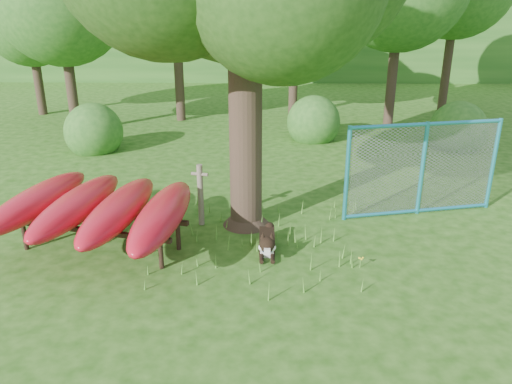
{
  "coord_description": "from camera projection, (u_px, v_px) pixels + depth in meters",
  "views": [
    {
      "loc": [
        0.37,
        -7.65,
        4.34
      ],
      "look_at": [
        0.2,
        1.2,
        1.0
      ],
      "focal_mm": 35.0,
      "sensor_mm": 36.0,
      "label": 1
    }
  ],
  "objects": [
    {
      "name": "fence_section",
      "position": [
        422.0,
        169.0,
        10.69
      ],
      "size": [
        3.45,
        0.87,
        3.42
      ],
      "rotation": [
        0.0,
        0.0,
        0.22
      ],
      "color": "teal",
      "rests_on": "ground"
    },
    {
      "name": "wooden_post",
      "position": [
        200.0,
        193.0,
        10.25
      ],
      "size": [
        0.36,
        0.15,
        1.31
      ],
      "rotation": [
        0.0,
        0.0,
        -0.23
      ],
      "color": "#675D4D",
      "rests_on": "ground"
    },
    {
      "name": "bg_tree_c",
      "position": [
        295.0,
        11.0,
        19.37
      ],
      "size": [
        4.0,
        4.0,
        6.12
      ],
      "color": "#32241B",
      "rests_on": "ground"
    },
    {
      "name": "wooded_hillside",
      "position": [
        261.0,
        25.0,
        33.83
      ],
      "size": [
        80.0,
        12.0,
        6.0
      ],
      "primitive_type": "cube",
      "color": "#28601F",
      "rests_on": "ground"
    },
    {
      "name": "shrub_mid",
      "position": [
        313.0,
        139.0,
        17.07
      ],
      "size": [
        1.8,
        1.8,
        1.8
      ],
      "primitive_type": "sphere",
      "color": "#28601F",
      "rests_on": "ground"
    },
    {
      "name": "ground",
      "position": [
        243.0,
        270.0,
        8.69
      ],
      "size": [
        80.0,
        80.0,
        0.0
      ],
      "primitive_type": "plane",
      "color": "#1E4C0F",
      "rests_on": "ground"
    },
    {
      "name": "bg_tree_a",
      "position": [
        60.0,
        0.0,
        16.58
      ],
      "size": [
        4.4,
        4.4,
        6.7
      ],
      "color": "#32241B",
      "rests_on": "ground"
    },
    {
      "name": "shrub_right",
      "position": [
        455.0,
        148.0,
        16.06
      ],
      "size": [
        1.8,
        1.8,
        1.8
      ],
      "primitive_type": "sphere",
      "color": "#28601F",
      "rests_on": "ground"
    },
    {
      "name": "bg_tree_f",
      "position": [
        29.0,
        21.0,
        19.69
      ],
      "size": [
        3.6,
        3.6,
        5.55
      ],
      "color": "#32241B",
      "rests_on": "ground"
    },
    {
      "name": "kayak_rack",
      "position": [
        98.0,
        208.0,
        9.12
      ],
      "size": [
        3.62,
        3.89,
        1.11
      ],
      "rotation": [
        0.0,
        0.0,
        -0.25
      ],
      "color": "black",
      "rests_on": "ground"
    },
    {
      "name": "wildflower_clump",
      "position": [
        361.0,
        259.0,
        8.69
      ],
      "size": [
        0.1,
        0.1,
        0.21
      ],
      "rotation": [
        0.0,
        0.0,
        -0.27
      ],
      "color": "#589932",
      "rests_on": "ground"
    },
    {
      "name": "husky_dog",
      "position": [
        267.0,
        243.0,
        9.23
      ],
      "size": [
        0.31,
        1.26,
        0.56
      ],
      "rotation": [
        0.0,
        0.0,
        0.0
      ],
      "color": "black",
      "rests_on": "ground"
    },
    {
      "name": "shrub_left",
      "position": [
        96.0,
        150.0,
        15.79
      ],
      "size": [
        1.8,
        1.8,
        1.8
      ],
      "primitive_type": "sphere",
      "color": "#28601F",
      "rests_on": "ground"
    }
  ]
}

